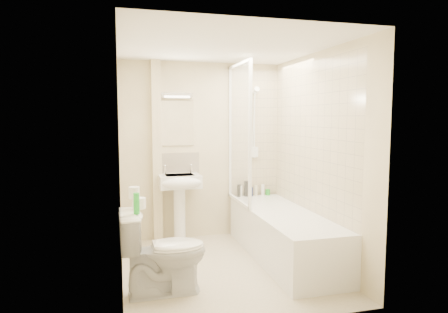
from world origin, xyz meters
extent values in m
plane|color=beige|center=(0.00, 0.00, 0.00)|extent=(2.50, 2.50, 0.00)
cube|color=beige|center=(0.00, 1.25, 1.20)|extent=(2.20, 0.02, 2.40)
cube|color=beige|center=(-1.10, 0.00, 1.20)|extent=(0.02, 2.50, 2.40)
cube|color=beige|center=(1.10, 0.00, 1.20)|extent=(0.02, 2.50, 2.40)
cube|color=white|center=(0.00, 0.00, 2.40)|extent=(2.20, 2.50, 0.02)
cube|color=beige|center=(0.75, 1.24, 1.42)|extent=(0.70, 0.01, 1.75)
cube|color=beige|center=(1.09, 0.15, 1.42)|extent=(0.01, 2.10, 1.75)
cube|color=beige|center=(-0.62, 1.19, 1.20)|extent=(0.12, 0.12, 2.40)
cube|color=beige|center=(-0.34, 1.24, 1.03)|extent=(0.60, 0.02, 0.30)
cube|color=white|center=(-0.34, 1.24, 1.58)|extent=(0.46, 0.01, 0.60)
cube|color=silver|center=(-0.34, 1.22, 1.95)|extent=(0.42, 0.07, 0.07)
cube|color=white|center=(0.75, 0.15, 0.28)|extent=(0.70, 2.10, 0.55)
cube|color=white|center=(0.75, 0.15, 0.49)|extent=(0.56, 1.96, 0.05)
cube|color=white|center=(0.40, 0.80, 1.45)|extent=(0.01, 0.90, 1.80)
cube|color=white|center=(0.40, 1.23, 1.45)|extent=(0.04, 0.04, 1.80)
cube|color=white|center=(0.40, 0.35, 1.45)|extent=(0.04, 0.04, 1.80)
cube|color=white|center=(0.40, 0.80, 2.33)|extent=(0.04, 0.90, 0.04)
cube|color=white|center=(0.40, 0.80, 0.57)|extent=(0.04, 0.90, 0.03)
cylinder|color=white|center=(0.75, 1.22, 1.55)|extent=(0.02, 0.02, 0.90)
cylinder|color=white|center=(0.75, 1.22, 1.10)|extent=(0.05, 0.05, 0.02)
cylinder|color=white|center=(0.75, 1.22, 2.00)|extent=(0.05, 0.05, 0.02)
cylinder|color=white|center=(0.75, 1.15, 2.03)|extent=(0.08, 0.11, 0.11)
cube|color=white|center=(0.75, 1.21, 1.17)|extent=(0.10, 0.05, 0.14)
cylinder|color=white|center=(0.73, 1.19, 1.60)|extent=(0.01, 0.13, 0.84)
cylinder|color=white|center=(-0.34, 1.08, 0.36)|extent=(0.15, 0.15, 0.72)
cube|color=white|center=(-0.34, 1.05, 0.82)|extent=(0.54, 0.41, 0.16)
ellipsoid|color=white|center=(-0.34, 0.88, 0.82)|extent=(0.54, 0.23, 0.16)
cube|color=silver|center=(-0.34, 1.05, 0.89)|extent=(0.37, 0.27, 0.04)
cylinder|color=white|center=(-0.52, 1.16, 0.96)|extent=(0.03, 0.03, 0.10)
cylinder|color=white|center=(-0.17, 1.16, 0.96)|extent=(0.03, 0.03, 0.10)
sphere|color=white|center=(-0.52, 1.16, 1.02)|extent=(0.04, 0.04, 0.04)
sphere|color=white|center=(-0.17, 1.16, 1.02)|extent=(0.04, 0.04, 0.04)
cylinder|color=black|center=(0.51, 1.16, 0.64)|extent=(0.05, 0.05, 0.17)
cylinder|color=white|center=(0.53, 1.16, 0.63)|extent=(0.05, 0.05, 0.15)
cylinder|color=black|center=(0.62, 1.16, 0.66)|extent=(0.06, 0.06, 0.22)
cylinder|color=navy|center=(0.69, 1.16, 0.61)|extent=(0.06, 0.06, 0.13)
cylinder|color=beige|center=(0.76, 1.16, 0.62)|extent=(0.05, 0.05, 0.15)
cylinder|color=white|center=(0.87, 1.16, 0.63)|extent=(0.05, 0.05, 0.16)
cylinder|color=green|center=(0.94, 1.16, 0.59)|extent=(0.07, 0.07, 0.08)
imported|color=white|center=(-0.72, -0.45, 0.40)|extent=(0.48, 0.81, 0.81)
cylinder|color=white|center=(-0.93, -0.36, 0.86)|extent=(0.12, 0.12, 0.10)
cylinder|color=white|center=(-0.98, -0.37, 0.96)|extent=(0.10, 0.10, 0.11)
cylinder|color=green|center=(-0.96, -0.58, 0.90)|extent=(0.05, 0.05, 0.19)
camera|label=1|loc=(-1.10, -4.12, 1.66)|focal=32.00mm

